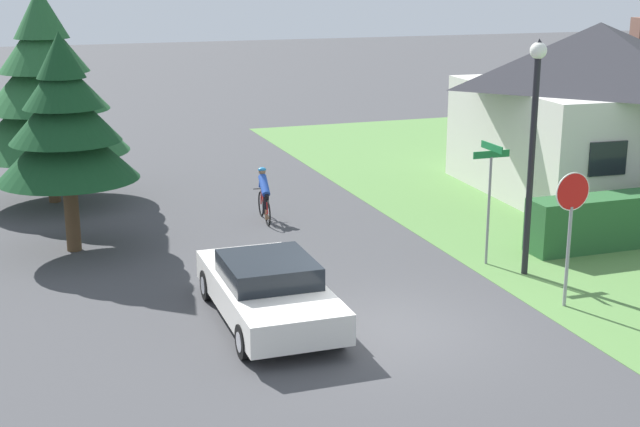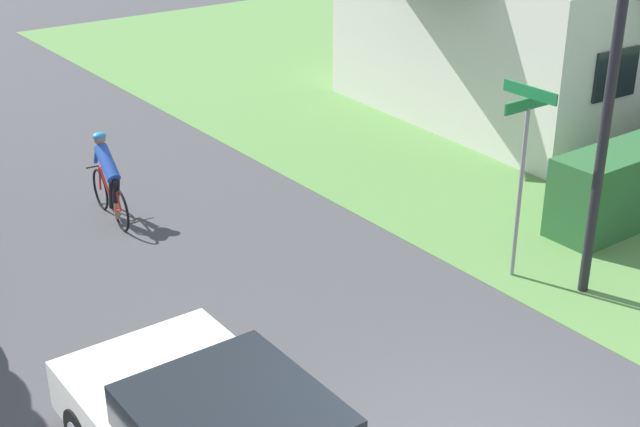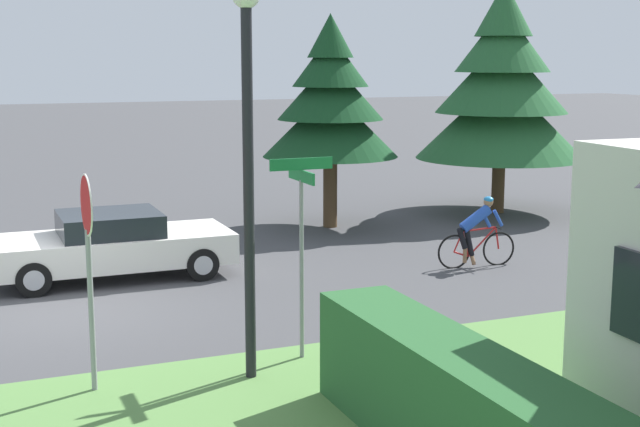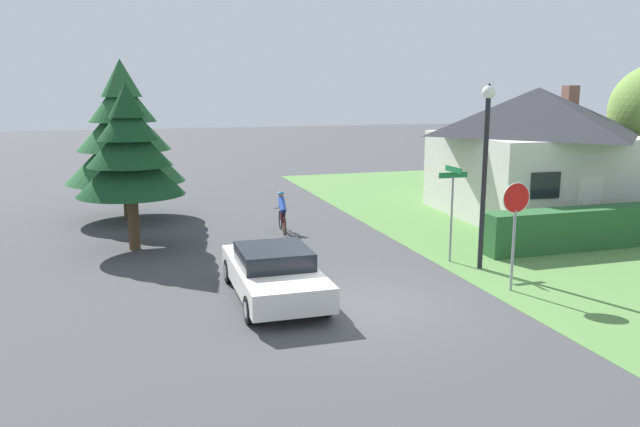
% 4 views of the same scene
% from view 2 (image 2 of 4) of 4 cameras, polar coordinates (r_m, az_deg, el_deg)
% --- Properties ---
extents(cyclist, '(0.44, 1.68, 1.43)m').
position_cam_2_polar(cyclist, '(14.68, -13.38, 2.13)').
color(cyclist, black).
rests_on(cyclist, ground).
extents(street_lamp, '(0.36, 0.36, 5.15)m').
position_cam_2_polar(street_lamp, '(11.76, 18.36, 9.47)').
color(street_lamp, black).
rests_on(street_lamp, ground).
extents(street_name_sign, '(0.90, 0.90, 2.80)m').
position_cam_2_polar(street_name_sign, '(12.33, 12.94, 4.06)').
color(street_name_sign, gray).
rests_on(street_name_sign, ground).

